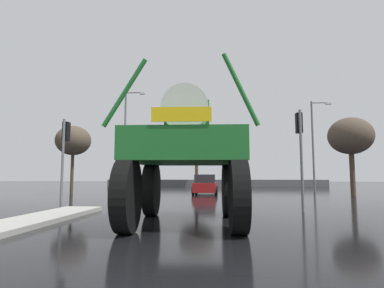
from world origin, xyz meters
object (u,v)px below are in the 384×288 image
object	(u,v)px
streetlight_far_right	(314,141)
traffic_signal_near_left	(65,143)
streetlight_far_left	(126,136)
bare_tree_far_center	(197,136)
sedan_ahead	(205,185)
bare_tree_right	(351,136)
traffic_signal_near_right	(300,137)
bare_tree_left	(73,141)
oversize_sprayer	(187,155)

from	to	relation	value
streetlight_far_right	traffic_signal_near_left	bearing A→B (deg)	-132.92
streetlight_far_left	bare_tree_far_center	world-z (taller)	streetlight_far_left
sedan_ahead	bare_tree_right	bearing A→B (deg)	-95.72
traffic_signal_near_left	traffic_signal_near_right	xyz separation A→B (m)	(10.10, -0.00, 0.16)
traffic_signal_near_right	streetlight_far_left	world-z (taller)	streetlight_far_left
streetlight_far_right	bare_tree_right	size ratio (longest dim) A/B	1.46
sedan_ahead	bare_tree_left	xyz separation A→B (m)	(-10.33, -1.39, 3.44)
streetlight_far_left	bare_tree_left	size ratio (longest dim) A/B	1.71
oversize_sprayer	bare_tree_far_center	world-z (taller)	bare_tree_far_center
sedan_ahead	traffic_signal_near_left	world-z (taller)	traffic_signal_near_left
traffic_signal_near_right	streetlight_far_left	xyz separation A→B (m)	(-11.78, 14.41, 2.01)
traffic_signal_near_left	bare_tree_far_center	distance (m)	26.86
traffic_signal_near_right	bare_tree_far_center	bearing A→B (deg)	103.60
sedan_ahead	bare_tree_left	world-z (taller)	bare_tree_left
traffic_signal_near_right	streetlight_far_left	distance (m)	18.72
sedan_ahead	streetlight_far_right	distance (m)	11.47
traffic_signal_near_left	bare_tree_left	distance (m)	11.62
sedan_ahead	traffic_signal_near_left	bearing A→B (deg)	155.13
sedan_ahead	bare_tree_far_center	size ratio (longest dim) A/B	0.49
streetlight_far_left	bare_tree_far_center	xyz separation A→B (m)	(5.40, 11.96, 1.39)
traffic_signal_near_right	streetlight_far_right	size ratio (longest dim) A/B	0.50
bare_tree_right	bare_tree_left	bearing A→B (deg)	-179.25
traffic_signal_near_left	bare_tree_left	bearing A→B (deg)	114.34
oversize_sprayer	streetlight_far_left	bearing A→B (deg)	19.78
traffic_signal_near_left	bare_tree_left	size ratio (longest dim) A/B	0.73
traffic_signal_near_left	traffic_signal_near_right	size ratio (longest dim) A/B	0.95
sedan_ahead	traffic_signal_near_right	bearing A→B (deg)	-158.96
oversize_sprayer	streetlight_far_right	world-z (taller)	streetlight_far_right
traffic_signal_near_left	streetlight_far_left	size ratio (longest dim) A/B	0.43
streetlight_far_left	bare_tree_left	distance (m)	5.03
sedan_ahead	streetlight_far_right	bearing A→B (deg)	-64.66
traffic_signal_near_right	bare_tree_far_center	world-z (taller)	bare_tree_far_center
sedan_ahead	bare_tree_left	distance (m)	10.97
traffic_signal_near_right	bare_tree_right	size ratio (longest dim) A/B	0.72
sedan_ahead	streetlight_far_right	world-z (taller)	streetlight_far_right
streetlight_far_right	bare_tree_right	xyz separation A→B (m)	(0.98, -5.70, -0.29)
sedan_ahead	oversize_sprayer	bearing A→B (deg)	-178.89
streetlight_far_right	bare_tree_far_center	size ratio (longest dim) A/B	1.00
bare_tree_left	bare_tree_far_center	bearing A→B (deg)	61.85
sedan_ahead	streetlight_far_left	world-z (taller)	streetlight_far_left
streetlight_far_right	streetlight_far_left	bearing A→B (deg)	-173.01
streetlight_far_left	sedan_ahead	bearing A→B (deg)	-19.02
traffic_signal_near_left	bare_tree_left	world-z (taller)	bare_tree_left
oversize_sprayer	bare_tree_far_center	xyz separation A→B (m)	(-2.09, 30.03, 4.33)
traffic_signal_near_left	traffic_signal_near_right	distance (m)	10.10
traffic_signal_near_left	streetlight_far_right	distance (m)	22.59
oversize_sprayer	traffic_signal_near_left	size ratio (longest dim) A/B	1.44
bare_tree_left	sedan_ahead	bearing A→B (deg)	7.67
oversize_sprayer	traffic_signal_near_right	world-z (taller)	oversize_sprayer
streetlight_far_right	sedan_ahead	bearing A→B (deg)	-154.86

